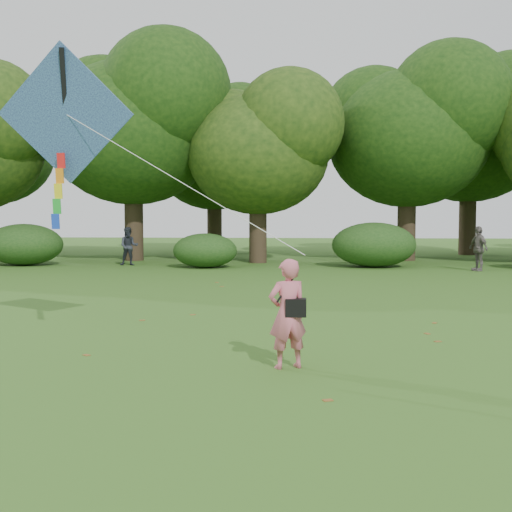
# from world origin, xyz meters

# --- Properties ---
(ground) EXTENTS (100.00, 100.00, 0.00)m
(ground) POSITION_xyz_m (0.00, 0.00, 0.00)
(ground) COLOR #265114
(ground) RESTS_ON ground
(man_kite_flyer) EXTENTS (0.68, 0.58, 1.59)m
(man_kite_flyer) POSITION_xyz_m (-0.25, 0.06, 0.80)
(man_kite_flyer) COLOR #CD6073
(man_kite_flyer) RESTS_ON ground
(bystander_left) EXTENTS (0.90, 0.76, 1.66)m
(bystander_left) POSITION_xyz_m (-7.46, 18.06, 0.83)
(bystander_left) COLOR #272B34
(bystander_left) RESTS_ON ground
(bystander_right) EXTENTS (0.79, 1.11, 1.75)m
(bystander_right) POSITION_xyz_m (6.86, 16.39, 0.88)
(bystander_right) COLOR #675E5C
(bystander_right) RESTS_ON ground
(crossbody_bag) EXTENTS (0.43, 0.20, 0.67)m
(crossbody_bag) POSITION_xyz_m (-0.13, 0.03, 0.90)
(crossbody_bag) COLOR black
(crossbody_bag) RESTS_ON ground
(flying_kite) EXTENTS (5.25, 2.01, 3.45)m
(flying_kite) POSITION_xyz_m (-4.05, 1.63, 3.88)
(flying_kite) COLOR #276AAC
(flying_kite) RESTS_ON ground
(tree_line) EXTENTS (54.70, 15.30, 9.48)m
(tree_line) POSITION_xyz_m (1.67, 22.88, 5.60)
(tree_line) COLOR #3A2D1E
(tree_line) RESTS_ON ground
(shrub_band) EXTENTS (39.15, 3.22, 1.88)m
(shrub_band) POSITION_xyz_m (-0.72, 17.60, 0.86)
(shrub_band) COLOR #264919
(shrub_band) RESTS_ON ground
(fallen_leaves) EXTENTS (9.12, 13.12, 0.01)m
(fallen_leaves) POSITION_xyz_m (-0.13, 4.29, 0.01)
(fallen_leaves) COLOR brown
(fallen_leaves) RESTS_ON ground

